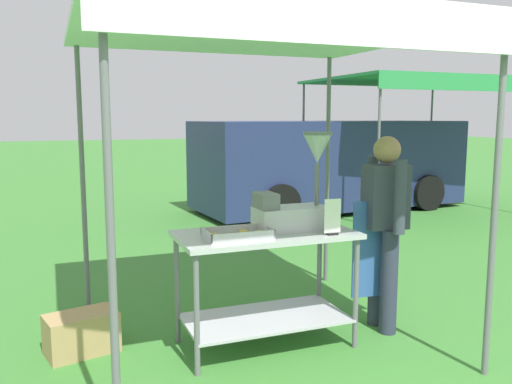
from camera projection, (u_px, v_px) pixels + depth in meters
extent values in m
plane|color=#3D7F33|center=(161.00, 226.00, 8.67)|extent=(70.00, 70.00, 0.00)
cylinder|color=slate|center=(111.00, 234.00, 2.62)|extent=(0.04, 0.04, 2.37)
cylinder|color=slate|center=(495.00, 205.00, 3.51)|extent=(0.04, 0.04, 2.37)
cylinder|color=slate|center=(83.00, 182.00, 4.73)|extent=(0.04, 0.04, 2.37)
cylinder|color=slate|center=(327.00, 172.00, 5.61)|extent=(0.04, 0.04, 2.37)
cube|color=white|center=(258.00, 31.00, 3.95)|extent=(2.67, 2.48, 0.05)
cube|color=white|center=(343.00, 22.00, 2.83)|extent=(2.67, 0.02, 0.24)
cube|color=#B7B7BC|center=(266.00, 235.00, 4.02)|extent=(1.35, 0.69, 0.04)
cube|color=#B7B7BC|center=(265.00, 318.00, 4.11)|extent=(1.24, 0.64, 0.02)
cylinder|color=slate|center=(197.00, 316.00, 3.59)|extent=(0.04, 0.04, 0.86)
cylinder|color=slate|center=(356.00, 294.00, 4.03)|extent=(0.04, 0.04, 0.86)
cylinder|color=slate|center=(177.00, 289.00, 4.13)|extent=(0.04, 0.04, 0.86)
cylinder|color=slate|center=(319.00, 273.00, 4.58)|extent=(0.04, 0.04, 0.86)
cube|color=#B7B7BC|center=(238.00, 238.00, 3.81)|extent=(0.48, 0.27, 0.01)
cube|color=#B7B7BC|center=(244.00, 236.00, 3.69)|extent=(0.48, 0.01, 0.06)
cube|color=#B7B7BC|center=(232.00, 229.00, 3.93)|extent=(0.48, 0.01, 0.06)
cube|color=#B7B7BC|center=(207.00, 235.00, 3.73)|extent=(0.01, 0.27, 0.06)
cube|color=#B7B7BC|center=(268.00, 230.00, 3.89)|extent=(0.01, 0.27, 0.06)
torus|color=#EAB251|center=(247.00, 234.00, 3.85)|extent=(0.11, 0.11, 0.03)
torus|color=#EAB251|center=(259.00, 233.00, 3.89)|extent=(0.10, 0.10, 0.03)
torus|color=#EAB251|center=(231.00, 236.00, 3.78)|extent=(0.10, 0.10, 0.03)
torus|color=#EAB251|center=(221.00, 237.00, 3.76)|extent=(0.10, 0.10, 0.03)
torus|color=#EAB251|center=(244.00, 232.00, 3.92)|extent=(0.10, 0.10, 0.03)
torus|color=#EAB251|center=(228.00, 238.00, 3.72)|extent=(0.09, 0.09, 0.03)
torus|color=#EAB251|center=(212.00, 235.00, 3.80)|extent=(0.08, 0.08, 0.03)
torus|color=#EAB251|center=(247.00, 236.00, 3.77)|extent=(0.09, 0.09, 0.03)
cube|color=#B7B7BC|center=(291.00, 218.00, 4.10)|extent=(0.56, 0.28, 0.18)
cube|color=slate|center=(266.00, 201.00, 4.00)|extent=(0.14, 0.22, 0.12)
cylinder|color=slate|center=(317.00, 184.00, 4.14)|extent=(0.04, 0.04, 0.33)
cone|color=#B7B7BC|center=(317.00, 149.00, 4.10)|extent=(0.22, 0.22, 0.22)
cylinder|color=slate|center=(318.00, 133.00, 4.08)|extent=(0.23, 0.23, 0.02)
cube|color=black|center=(332.00, 234.00, 3.93)|extent=(0.08, 0.05, 0.02)
cube|color=white|center=(332.00, 216.00, 3.91)|extent=(0.13, 0.02, 0.25)
cylinder|color=#2D3347|center=(389.00, 282.00, 4.32)|extent=(0.14, 0.14, 0.86)
cylinder|color=#2D3347|center=(377.00, 275.00, 4.51)|extent=(0.14, 0.14, 0.86)
cube|color=#383D4C|center=(386.00, 197.00, 4.32)|extent=(0.36, 0.25, 0.52)
cube|color=#335BA3|center=(371.00, 249.00, 4.34)|extent=(0.32, 0.05, 0.80)
cylinder|color=#383D4C|center=(400.00, 197.00, 4.10)|extent=(0.10, 0.10, 0.58)
cylinder|color=#383D4C|center=(373.00, 190.00, 4.52)|extent=(0.10, 0.10, 0.58)
sphere|color=#A87A56|center=(387.00, 150.00, 4.26)|extent=(0.22, 0.22, 0.22)
cube|color=tan|center=(82.00, 333.00, 3.99)|extent=(0.57, 0.42, 0.30)
cube|color=navy|center=(330.00, 163.00, 10.20)|extent=(5.28, 2.31, 1.60)
cube|color=#1E2833|center=(411.00, 140.00, 11.01)|extent=(0.23, 1.62, 0.70)
cylinder|color=black|center=(366.00, 182.00, 11.79)|extent=(0.70, 0.29, 0.68)
cylinder|color=black|center=(427.00, 192.00, 10.13)|extent=(0.70, 0.29, 0.68)
cylinder|color=black|center=(235.00, 190.00, 10.42)|extent=(0.70, 0.29, 0.68)
cylinder|color=black|center=(280.00, 204.00, 8.76)|extent=(0.70, 0.29, 0.68)
cylinder|color=slate|center=(378.00, 152.00, 8.36)|extent=(0.04, 0.04, 2.42)
cylinder|color=slate|center=(303.00, 144.00, 10.83)|extent=(0.04, 0.04, 2.42)
cylinder|color=slate|center=(430.00, 142.00, 11.97)|extent=(0.04, 0.04, 2.42)
cube|color=#2D934C|center=(412.00, 80.00, 10.00)|extent=(3.39, 2.87, 0.05)
cube|color=#2D934C|center=(466.00, 83.00, 8.70)|extent=(3.39, 0.02, 0.24)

